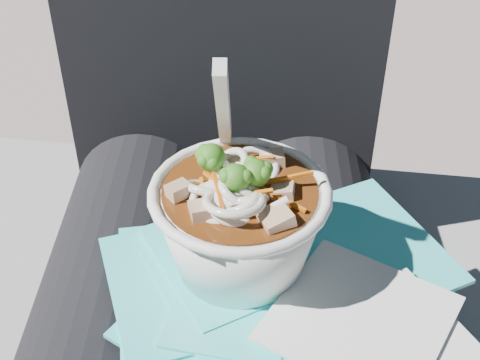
{
  "coord_description": "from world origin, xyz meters",
  "views": [
    {
      "loc": [
        0.03,
        -0.39,
        1.03
      ],
      "look_at": [
        0.02,
        0.02,
        0.71
      ],
      "focal_mm": 50.0,
      "sensor_mm": 36.0,
      "label": 1
    }
  ],
  "objects_px": {
    "lap": "(214,346)",
    "plastic_bag": "(254,281)",
    "person_body": "(218,256)",
    "udon_bowl": "(239,217)"
  },
  "relations": [
    {
      "from": "person_body",
      "to": "udon_bowl",
      "type": "relative_size",
      "value": 5.17
    },
    {
      "from": "lap",
      "to": "plastic_bag",
      "type": "xyz_separation_m",
      "value": [
        0.04,
        0.0,
        0.08
      ]
    },
    {
      "from": "lap",
      "to": "person_body",
      "type": "relative_size",
      "value": 0.48
    },
    {
      "from": "person_body",
      "to": "lap",
      "type": "bearing_deg",
      "value": -90.0
    },
    {
      "from": "plastic_bag",
      "to": "lap",
      "type": "bearing_deg",
      "value": -175.57
    },
    {
      "from": "person_body",
      "to": "udon_bowl",
      "type": "height_order",
      "value": "person_body"
    },
    {
      "from": "person_body",
      "to": "plastic_bag",
      "type": "xyz_separation_m",
      "value": [
        0.04,
        -0.09,
        0.06
      ]
    },
    {
      "from": "person_body",
      "to": "plastic_bag",
      "type": "height_order",
      "value": "person_body"
    },
    {
      "from": "person_body",
      "to": "udon_bowl",
      "type": "xyz_separation_m",
      "value": [
        0.02,
        -0.07,
        0.12
      ]
    },
    {
      "from": "lap",
      "to": "person_body",
      "type": "bearing_deg",
      "value": 90.0
    }
  ]
}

